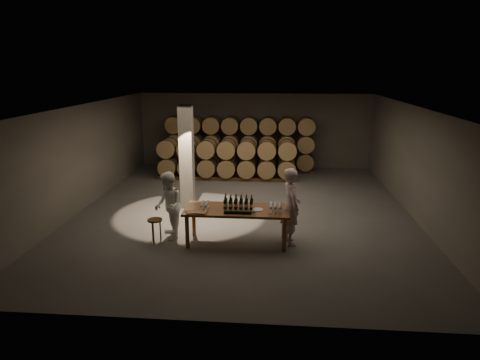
# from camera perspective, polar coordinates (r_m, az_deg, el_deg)

# --- Properties ---
(room) EXTENTS (12.00, 12.00, 12.00)m
(room) POSITION_cam_1_polar(r_m,az_deg,el_deg) (13.29, -7.12, 3.00)
(room) COLOR #595654
(room) RESTS_ON ground
(tasting_table) EXTENTS (2.60, 1.10, 0.90)m
(tasting_table) POSITION_cam_1_polar(r_m,az_deg,el_deg) (10.67, -0.41, -4.38)
(tasting_table) COLOR brown
(tasting_table) RESTS_ON ground
(barrel_stack_back) EXTENTS (6.26, 0.95, 2.31)m
(barrel_stack_back) POSITION_cam_1_polar(r_m,az_deg,el_deg) (18.06, -0.00, 4.97)
(barrel_stack_back) COLOR brown
(barrel_stack_back) RESTS_ON ground
(barrel_stack_front) EXTENTS (5.48, 0.95, 1.57)m
(barrel_stack_front) POSITION_cam_1_polar(r_m,az_deg,el_deg) (16.80, -1.73, 2.92)
(barrel_stack_front) COLOR brown
(barrel_stack_front) RESTS_ON ground
(bottle_cluster) EXTENTS (0.74, 0.24, 0.34)m
(bottle_cluster) POSITION_cam_1_polar(r_m,az_deg,el_deg) (10.63, -0.21, -3.17)
(bottle_cluster) COLOR black
(bottle_cluster) RESTS_ON tasting_table
(lying_bottles) EXTENTS (0.76, 0.08, 0.08)m
(lying_bottles) POSITION_cam_1_polar(r_m,az_deg,el_deg) (10.26, -0.24, -4.32)
(lying_bottles) COLOR black
(lying_bottles) RESTS_ON tasting_table
(glass_cluster_left) EXTENTS (0.19, 0.41, 0.16)m
(glass_cluster_left) POSITION_cam_1_polar(r_m,az_deg,el_deg) (10.66, -4.74, -3.19)
(glass_cluster_left) COLOR silver
(glass_cluster_left) RESTS_ON tasting_table
(glass_cluster_right) EXTENTS (0.31, 0.42, 0.18)m
(glass_cluster_right) POSITION_cam_1_polar(r_m,az_deg,el_deg) (10.47, 4.76, -3.44)
(glass_cluster_right) COLOR silver
(glass_cluster_right) RESTS_ON tasting_table
(plate) EXTENTS (0.28, 0.28, 0.02)m
(plate) POSITION_cam_1_polar(r_m,az_deg,el_deg) (10.55, 2.37, -3.97)
(plate) COLOR silver
(plate) RESTS_ON tasting_table
(notebook_near) EXTENTS (0.28, 0.23, 0.03)m
(notebook_near) POSITION_cam_1_polar(r_m,az_deg,el_deg) (10.36, -5.30, -4.35)
(notebook_near) COLOR #9B6338
(notebook_near) RESTS_ON tasting_table
(notebook_corner) EXTENTS (0.28, 0.31, 0.02)m
(notebook_corner) POSITION_cam_1_polar(r_m,az_deg,el_deg) (10.43, -6.64, -4.27)
(notebook_corner) COLOR #9B6338
(notebook_corner) RESTS_ON tasting_table
(pen) EXTENTS (0.14, 0.03, 0.01)m
(pen) POSITION_cam_1_polar(r_m,az_deg,el_deg) (10.30, -4.81, -4.51)
(pen) COLOR black
(pen) RESTS_ON tasting_table
(stool) EXTENTS (0.37, 0.37, 0.62)m
(stool) POSITION_cam_1_polar(r_m,az_deg,el_deg) (10.99, -11.26, -5.70)
(stool) COLOR brown
(stool) RESTS_ON ground
(person_man) EXTENTS (0.64, 0.81, 1.95)m
(person_man) POSITION_cam_1_polar(r_m,az_deg,el_deg) (10.65, 6.81, -3.52)
(person_man) COLOR beige
(person_man) RESTS_ON ground
(person_woman) EXTENTS (0.93, 1.04, 1.75)m
(person_woman) POSITION_cam_1_polar(r_m,az_deg,el_deg) (11.08, -9.53, -3.41)
(person_woman) COLOR white
(person_woman) RESTS_ON ground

